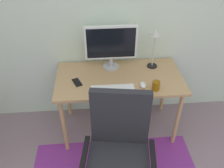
# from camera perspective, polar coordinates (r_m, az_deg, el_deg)

# --- Properties ---
(wall_back) EXTENTS (6.00, 0.10, 2.60)m
(wall_back) POSITION_cam_1_polar(r_m,az_deg,el_deg) (2.68, -0.12, 16.19)
(wall_back) COLOR silver
(wall_back) RESTS_ON ground
(desk) EXTENTS (1.34, 0.69, 0.76)m
(desk) POSITION_cam_1_polar(r_m,az_deg,el_deg) (2.62, 1.73, 0.24)
(desk) COLOR tan
(desk) RESTS_ON ground
(monitor) EXTENTS (0.55, 0.18, 0.49)m
(monitor) POSITION_cam_1_polar(r_m,az_deg,el_deg) (2.59, -0.24, 9.39)
(monitor) COLOR #B2B2B7
(monitor) RESTS_ON desk
(keyboard) EXTENTS (0.43, 0.13, 0.02)m
(keyboard) POSITION_cam_1_polar(r_m,az_deg,el_deg) (2.39, 0.19, -1.22)
(keyboard) COLOR white
(keyboard) RESTS_ON desk
(computer_mouse) EXTENTS (0.06, 0.10, 0.03)m
(computer_mouse) POSITION_cam_1_polar(r_m,az_deg,el_deg) (2.45, 7.29, -0.21)
(computer_mouse) COLOR white
(computer_mouse) RESTS_ON desk
(coffee_cup) EXTENTS (0.08, 0.08, 0.10)m
(coffee_cup) POSITION_cam_1_polar(r_m,az_deg,el_deg) (2.41, 10.33, -0.38)
(coffee_cup) COLOR #87540B
(coffee_cup) RESTS_ON desk
(cell_phone) EXTENTS (0.12, 0.16, 0.01)m
(cell_phone) POSITION_cam_1_polar(r_m,az_deg,el_deg) (2.51, -8.25, 0.40)
(cell_phone) COLOR black
(cell_phone) RESTS_ON desk
(desk_lamp) EXTENTS (0.11, 0.11, 0.44)m
(desk_lamp) POSITION_cam_1_polar(r_m,az_deg,el_deg) (2.63, 10.05, 9.73)
(desk_lamp) COLOR black
(desk_lamp) RESTS_ON desk
(office_chair) EXTENTS (0.64, 0.58, 1.11)m
(office_chair) POSITION_cam_1_polar(r_m,az_deg,el_deg) (2.20, 1.57, -17.79)
(office_chair) COLOR slate
(office_chair) RESTS_ON ground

